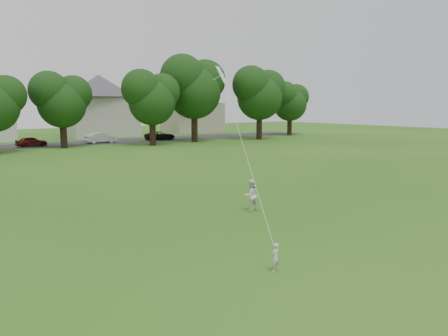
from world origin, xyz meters
TOP-DOWN VIEW (x-y plane):
  - ground at (0.00, 0.00)m, footprint 160.00×160.00m
  - toddler at (0.72, -2.28)m, footprint 0.33×0.26m
  - older_boy at (4.64, 3.53)m, footprint 0.70×0.55m
  - kite at (2.92, 2.04)m, footprint 2.70×4.78m
  - tree_row at (1.70, 35.74)m, footprint 82.74×9.33m

SIDE VIEW (x-z plane):
  - ground at x=0.00m, z-range 0.00..0.00m
  - toddler at x=0.72m, z-range 0.00..0.80m
  - older_boy at x=4.64m, z-range 0.00..1.40m
  - kite at x=2.92m, z-range -2.25..8.86m
  - tree_row at x=1.70m, z-range 0.92..11.97m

